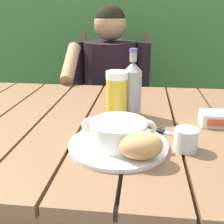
{
  "coord_description": "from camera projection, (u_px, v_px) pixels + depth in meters",
  "views": [
    {
      "loc": [
        0.12,
        -0.92,
        1.15
      ],
      "look_at": [
        0.03,
        -0.1,
        0.85
      ],
      "focal_mm": 44.63,
      "sensor_mm": 36.0,
      "label": 1
    }
  ],
  "objects": [
    {
      "name": "dining_table",
      "position": [
        107.0,
        142.0,
        1.03
      ],
      "size": [
        1.43,
        0.97,
        0.78
      ],
      "color": "brown",
      "rests_on": "ground_plane"
    },
    {
      "name": "hedge_backdrop",
      "position": [
        136.0,
        24.0,
        2.38
      ],
      "size": [
        4.12,
        0.89,
        2.07
      ],
      "color": "#386831",
      "rests_on": "ground_plane"
    },
    {
      "name": "chair_near_diner",
      "position": [
        113.0,
        111.0,
        1.98
      ],
      "size": [
        0.49,
        0.46,
        1.01
      ],
      "color": "brown",
      "rests_on": "ground_plane"
    },
    {
      "name": "person_eating",
      "position": [
        109.0,
        88.0,
        1.71
      ],
      "size": [
        0.48,
        0.47,
        1.19
      ],
      "color": "black",
      "rests_on": "ground_plane"
    },
    {
      "name": "serving_plate",
      "position": [
        118.0,
        145.0,
        0.8
      ],
      "size": [
        0.29,
        0.29,
        0.01
      ],
      "color": "white",
      "rests_on": "dining_table"
    },
    {
      "name": "soup_bowl",
      "position": [
        118.0,
        132.0,
        0.79
      ],
      "size": [
        0.21,
        0.16,
        0.08
      ],
      "color": "white",
      "rests_on": "serving_plate"
    },
    {
      "name": "bread_roll",
      "position": [
        141.0,
        145.0,
        0.71
      ],
      "size": [
        0.13,
        0.11,
        0.07
      ],
      "color": "tan",
      "rests_on": "serving_plate"
    },
    {
      "name": "beer_glass",
      "position": [
        117.0,
        95.0,
        1.0
      ],
      "size": [
        0.08,
        0.08,
        0.17
      ],
      "color": "gold",
      "rests_on": "dining_table"
    },
    {
      "name": "beer_bottle",
      "position": [
        132.0,
        88.0,
        1.02
      ],
      "size": [
        0.07,
        0.07,
        0.25
      ],
      "color": "gray",
      "rests_on": "dining_table"
    },
    {
      "name": "water_glass_small",
      "position": [
        186.0,
        139.0,
        0.78
      ],
      "size": [
        0.07,
        0.07,
        0.06
      ],
      "color": "silver",
      "rests_on": "dining_table"
    },
    {
      "name": "butter_tub",
      "position": [
        216.0,
        119.0,
        0.95
      ],
      "size": [
        0.1,
        0.08,
        0.05
      ],
      "color": "white",
      "rests_on": "dining_table"
    },
    {
      "name": "table_knife",
      "position": [
        163.0,
        132.0,
        0.89
      ],
      "size": [
        0.15,
        0.06,
        0.01
      ],
      "color": "silver",
      "rests_on": "dining_table"
    }
  ]
}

